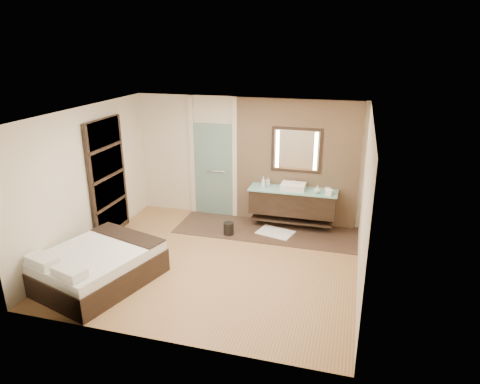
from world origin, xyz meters
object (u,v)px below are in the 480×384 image
(vanity, at_px, (293,202))
(bed, at_px, (97,266))
(waste_bin, at_px, (229,229))
(mirror_unit, at_px, (296,150))

(vanity, distance_m, bed, 4.14)
(bed, height_order, waste_bin, bed)
(mirror_unit, relative_size, waste_bin, 3.99)
(bed, bearing_deg, vanity, 64.84)
(vanity, height_order, mirror_unit, mirror_unit)
(mirror_unit, distance_m, waste_bin, 2.16)
(bed, xyz_separation_m, waste_bin, (1.55, 2.35, -0.16))
(bed, bearing_deg, waste_bin, 73.19)
(vanity, bearing_deg, bed, -131.83)
(mirror_unit, xyz_separation_m, bed, (-2.75, -3.31, -1.35))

